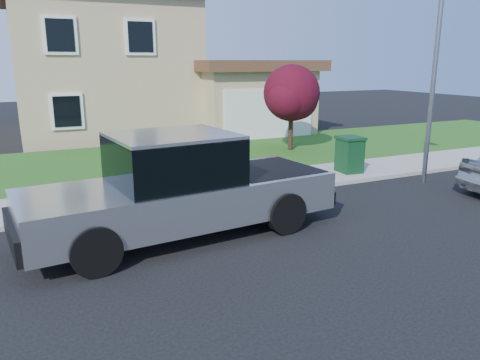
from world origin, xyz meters
name	(u,v)px	position (x,y,z in m)	size (l,w,h in m)	color
ground	(250,241)	(0.00, 0.00, 0.00)	(80.00, 80.00, 0.00)	black
curb	(235,197)	(1.00, 2.90, 0.06)	(40.00, 0.20, 0.12)	gray
sidewalk	(219,187)	(1.00, 4.00, 0.07)	(40.00, 2.00, 0.15)	gray
lawn	(172,159)	(1.00, 8.50, 0.05)	(40.00, 7.00, 0.10)	#1A4A15
house	(129,70)	(1.31, 16.38, 3.17)	(14.00, 11.30, 6.85)	tan
pickup_truck	(180,189)	(-1.16, 0.96, 1.02)	(6.83, 2.88, 2.18)	black
woman	(197,179)	(-0.25, 2.41, 0.79)	(0.63, 0.50, 1.67)	tan
ornamental_tree	(292,96)	(5.88, 8.02, 2.27)	(2.47, 2.23, 3.40)	black
trash_bin	(350,154)	(5.36, 3.63, 0.73)	(0.75, 0.85, 1.14)	#0E3519
street_lamp	(436,73)	(6.92, 1.94, 3.26)	(0.33, 0.75, 5.72)	slate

